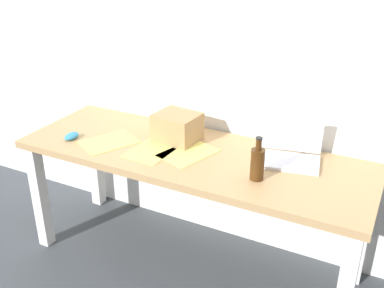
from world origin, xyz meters
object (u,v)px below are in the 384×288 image
(desk, at_px, (192,168))
(laptop_right, at_px, (288,152))
(cardboard_box, at_px, (177,127))
(computer_mouse, at_px, (72,136))

(desk, height_order, laptop_right, laptop_right)
(laptop_right, relative_size, cardboard_box, 1.53)
(desk, xyz_separation_m, cardboard_box, (-0.14, 0.10, 0.18))
(desk, relative_size, laptop_right, 5.35)
(computer_mouse, bearing_deg, desk, 11.64)
(desk, relative_size, computer_mouse, 19.04)
(desk, distance_m, computer_mouse, 0.71)
(laptop_right, xyz_separation_m, cardboard_box, (-0.62, -0.04, 0.03))
(desk, bearing_deg, computer_mouse, -167.37)
(laptop_right, bearing_deg, desk, -163.00)
(computer_mouse, bearing_deg, cardboard_box, 24.38)
(laptop_right, distance_m, computer_mouse, 1.20)
(computer_mouse, distance_m, cardboard_box, 0.60)
(desk, xyz_separation_m, laptop_right, (0.48, 0.15, 0.14))
(computer_mouse, relative_size, cardboard_box, 0.43)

